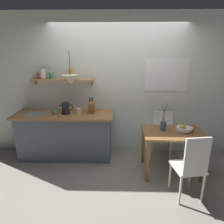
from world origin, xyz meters
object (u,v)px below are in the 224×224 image
object	(u,v)px
coffee_mug_by_sink	(55,112)
electric_kettle	(66,108)
dining_table	(172,139)
knife_block	(92,107)
dining_chair_far	(162,132)
twig_vase	(163,125)
pendant_lamp	(71,79)
fruit_bowl	(184,128)
coffee_mug_spare	(79,111)
dining_chair_near	(191,165)

from	to	relation	value
coffee_mug_by_sink	electric_kettle	bearing A→B (deg)	18.97
dining_table	knife_block	size ratio (longest dim) A/B	3.19
dining_chair_far	coffee_mug_by_sink	xyz separation A→B (m)	(-2.01, -0.19, 0.44)
twig_vase	electric_kettle	world-z (taller)	twig_vase
coffee_mug_by_sink	pendant_lamp	distance (m)	0.68
fruit_bowl	twig_vase	world-z (taller)	twig_vase
fruit_bowl	coffee_mug_spare	size ratio (longest dim) A/B	2.09
electric_kettle	pendant_lamp	size ratio (longest dim) A/B	0.44
dining_table	fruit_bowl	world-z (taller)	fruit_bowl
electric_kettle	coffee_mug_by_sink	distance (m)	0.21
dining_table	dining_chair_near	bearing A→B (deg)	-82.69
twig_vase	fruit_bowl	bearing A→B (deg)	-5.22
dining_chair_far	electric_kettle	bearing A→B (deg)	-176.18
dining_chair_near	coffee_mug_spare	xyz separation A→B (m)	(-1.73, 1.17, 0.41)
dining_chair_near	dining_chair_far	world-z (taller)	dining_chair_near
twig_vase	coffee_mug_spare	size ratio (longest dim) A/B	3.90
coffee_mug_by_sink	coffee_mug_spare	distance (m)	0.43
coffee_mug_by_sink	knife_block	bearing A→B (deg)	11.09
dining_chair_near	twig_vase	world-z (taller)	twig_vase
dining_table	knife_block	distance (m)	1.54
dining_chair_near	coffee_mug_by_sink	distance (m)	2.44
fruit_bowl	electric_kettle	xyz separation A→B (m)	(-2.06, 0.40, 0.21)
coffee_mug_spare	coffee_mug_by_sink	bearing A→B (deg)	-168.04
coffee_mug_by_sink	dining_chair_near	bearing A→B (deg)	-26.61
coffee_mug_spare	dining_chair_far	bearing A→B (deg)	3.52
fruit_bowl	coffee_mug_by_sink	distance (m)	2.28
knife_block	pendant_lamp	distance (m)	0.63
fruit_bowl	coffee_mug_by_sink	world-z (taller)	coffee_mug_by_sink
knife_block	twig_vase	bearing A→B (deg)	-19.08
fruit_bowl	knife_block	xyz separation A→B (m)	(-1.59, 0.46, 0.23)
dining_chair_far	coffee_mug_spare	xyz separation A→B (m)	(-1.59, -0.10, 0.44)
electric_kettle	knife_block	world-z (taller)	knife_block
coffee_mug_spare	fruit_bowl	bearing A→B (deg)	-13.03
dining_chair_far	coffee_mug_by_sink	size ratio (longest dim) A/B	7.58
twig_vase	pendant_lamp	bearing A→B (deg)	168.22
coffee_mug_spare	electric_kettle	bearing A→B (deg)	-174.13
electric_kettle	knife_block	bearing A→B (deg)	7.76
dining_chair_far	coffee_mug_spare	size ratio (longest dim) A/B	7.12
dining_chair_near	fruit_bowl	bearing A→B (deg)	82.19
dining_chair_near	pendant_lamp	size ratio (longest dim) A/B	1.80
dining_chair_far	pendant_lamp	size ratio (longest dim) A/B	1.60
dining_table	twig_vase	bearing A→B (deg)	155.23
fruit_bowl	coffee_mug_by_sink	size ratio (longest dim) A/B	2.22
fruit_bowl	dining_chair_near	bearing A→B (deg)	-97.81
knife_block	coffee_mug_by_sink	world-z (taller)	knife_block
coffee_mug_spare	pendant_lamp	distance (m)	0.61
dining_table	coffee_mug_spare	bearing A→B (deg)	164.30
electric_kettle	coffee_mug_by_sink	size ratio (longest dim) A/B	2.11
twig_vase	coffee_mug_by_sink	xyz separation A→B (m)	(-1.91, 0.30, 0.12)
twig_vase	coffee_mug_spare	bearing A→B (deg)	165.25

